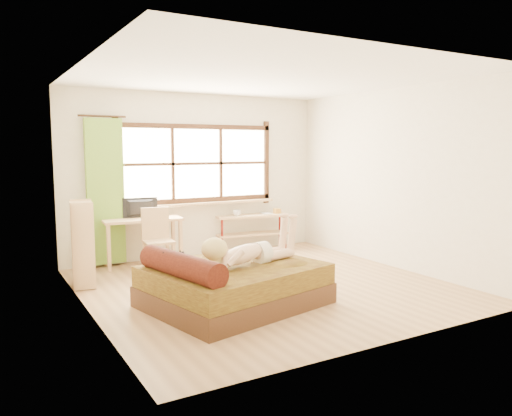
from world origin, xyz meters
TOP-DOWN VIEW (x-y plane):
  - floor at (0.00, 0.00)m, footprint 4.50×4.50m
  - ceiling at (0.00, 0.00)m, footprint 4.50×4.50m
  - wall_back at (0.00, 2.25)m, footprint 4.50×0.00m
  - wall_front at (0.00, -2.25)m, footprint 4.50×0.00m
  - wall_left at (-2.25, 0.00)m, footprint 0.00×4.50m
  - wall_right at (2.25, 0.00)m, footprint 0.00×4.50m
  - window at (0.00, 2.22)m, footprint 2.80×0.16m
  - curtain at (-1.55, 2.13)m, footprint 0.55×0.10m
  - bed at (-0.77, -0.51)m, footprint 2.15×1.87m
  - woman at (-0.57, -0.55)m, footprint 1.36×0.65m
  - kitten at (-1.44, -0.40)m, footprint 0.30×0.17m
  - desk at (-1.05, 1.95)m, footprint 1.23×0.65m
  - monitor at (-1.05, 2.00)m, footprint 0.54×0.12m
  - chair at (-0.94, 1.58)m, footprint 0.45×0.45m
  - pipe_shelf at (0.97, 2.07)m, footprint 1.32×0.52m
  - cup at (0.66, 2.07)m, footprint 0.15×0.15m
  - book at (1.16, 2.07)m, footprint 0.20×0.25m
  - bookshelf at (-2.08, 1.20)m, footprint 0.35×0.52m

SIDE VIEW (x-z plane):
  - floor at x=0.00m, z-range 0.00..0.00m
  - bed at x=-0.77m, z-range -0.10..0.61m
  - pipe_shelf at x=0.97m, z-range 0.11..0.84m
  - chair at x=-0.94m, z-range 0.05..0.98m
  - bookshelf at x=-2.08m, z-range 0.01..1.13m
  - kitten at x=-1.44m, z-range 0.47..0.69m
  - desk at x=-1.05m, z-range 0.27..1.01m
  - book at x=1.16m, z-range 0.64..0.66m
  - cup at x=0.66m, z-range 0.64..0.74m
  - woman at x=-0.57m, z-range 0.47..1.03m
  - monitor at x=-1.05m, z-range 0.74..1.05m
  - curtain at x=-1.55m, z-range 0.05..2.25m
  - wall_back at x=0.00m, z-range -0.90..3.60m
  - wall_front at x=0.00m, z-range -0.90..3.60m
  - wall_left at x=-2.25m, z-range -0.90..3.60m
  - wall_right at x=2.25m, z-range -0.90..3.60m
  - window at x=0.00m, z-range 0.78..2.24m
  - ceiling at x=0.00m, z-range 2.70..2.70m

